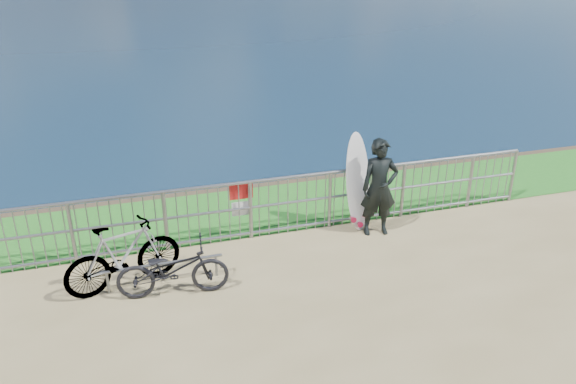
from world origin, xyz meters
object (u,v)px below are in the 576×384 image
object	(u,v)px
surfboard	(358,186)
bicycle_far	(123,255)
bicycle_near	(173,269)
surfer	(379,188)

from	to	relation	value
surfboard	bicycle_far	world-z (taller)	surfboard
bicycle_near	surfer	bearing A→B (deg)	-69.85
surfer	bicycle_far	size ratio (longest dim) A/B	0.99
surfboard	bicycle_near	bearing A→B (deg)	-160.55
surfer	bicycle_near	bearing A→B (deg)	-156.63
bicycle_near	bicycle_far	bearing A→B (deg)	63.31
surfboard	bicycle_near	world-z (taller)	surfboard
surfboard	surfer	bearing A→B (deg)	-50.01
surfer	surfboard	bearing A→B (deg)	139.66
bicycle_far	surfboard	bearing A→B (deg)	-96.03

